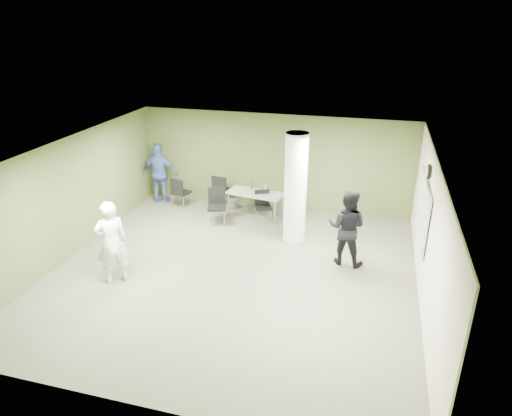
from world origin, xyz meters
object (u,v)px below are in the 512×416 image
(man_blue, at_px, (160,173))
(man_black, at_px, (347,228))
(folding_table, at_px, (255,194))
(woman_white, at_px, (111,242))
(chair_back_left, at_px, (180,191))

(man_blue, bearing_deg, man_black, 151.95)
(folding_table, bearing_deg, woman_white, -107.28)
(folding_table, distance_m, man_blue, 3.10)
(chair_back_left, height_order, man_black, man_black)
(folding_table, relative_size, chair_back_left, 1.78)
(folding_table, xyz_separation_m, man_black, (2.70, -1.97, 0.20))
(chair_back_left, height_order, woman_white, woman_white)
(folding_table, relative_size, man_black, 0.93)
(woman_white, bearing_deg, man_blue, -119.20)
(man_blue, bearing_deg, folding_table, 167.70)
(folding_table, relative_size, woman_white, 0.89)
(chair_back_left, distance_m, man_black, 5.44)
(woman_white, relative_size, man_blue, 1.00)
(man_black, bearing_deg, man_blue, -12.88)
(chair_back_left, bearing_deg, woman_white, 106.44)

